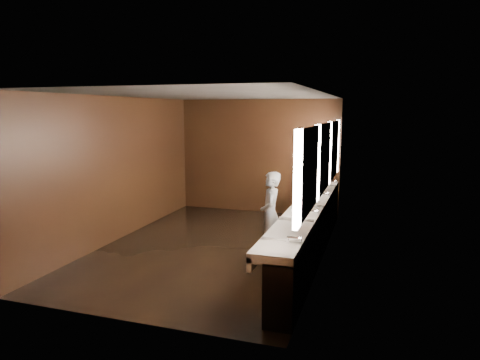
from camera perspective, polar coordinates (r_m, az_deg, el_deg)
name	(u,v)px	position (r m, az deg, el deg)	size (l,w,h in m)	color
floor	(215,247)	(8.13, -3.40, -8.87)	(6.00, 6.00, 0.00)	black
ceiling	(213,95)	(7.73, -3.60, 11.26)	(4.00, 6.00, 0.02)	#2D2D2B
wall_back	(258,156)	(10.64, 2.42, 3.17)	(4.00, 0.02, 2.80)	black
wall_front	(120,209)	(5.18, -15.72, -3.69)	(4.00, 0.02, 2.80)	black
wall_left	(119,168)	(8.73, -15.81, 1.49)	(0.02, 6.00, 2.80)	black
wall_right	(325,178)	(7.33, 11.23, 0.22)	(0.02, 6.00, 2.80)	black
sink_counter	(311,229)	(7.54, 9.44, -6.50)	(0.55, 5.40, 1.01)	black
mirror_band	(324,158)	(7.28, 11.16, 2.95)	(0.06, 5.03, 1.15)	#FAE2CF
person	(270,214)	(7.48, 4.08, -4.56)	(0.54, 0.36, 1.49)	#7E95BC
trash_bin	(277,272)	(6.12, 4.98, -12.09)	(0.39, 0.39, 0.61)	black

